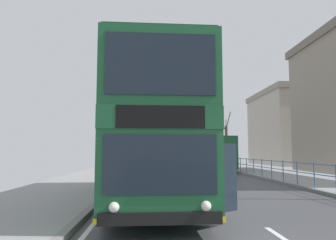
% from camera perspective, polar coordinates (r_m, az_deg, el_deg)
% --- Properties ---
extents(double_decker_bus_main, '(3.41, 10.46, 4.31)m').
position_cam_1_polar(double_decker_bus_main, '(11.34, -2.79, -2.77)').
color(double_decker_bus_main, '#19512D').
rests_on(double_decker_bus_main, ground).
extents(background_bus_far_lane, '(2.70, 10.30, 2.97)m').
position_cam_1_polar(background_bus_far_lane, '(30.86, 7.50, -5.69)').
color(background_bus_far_lane, '#19512D').
rests_on(background_bus_far_lane, ground).
extents(pedestrian_railing_far_kerb, '(0.05, 31.77, 1.09)m').
position_cam_1_polar(pedestrian_railing_far_kerb, '(20.91, 16.92, -7.67)').
color(pedestrian_railing_far_kerb, '#386BA8').
rests_on(pedestrian_railing_far_kerb, ground).
extents(bare_tree_far_00, '(1.97, 3.11, 6.39)m').
position_cam_1_polar(bare_tree_far_00, '(40.26, 10.22, -4.03)').
color(bare_tree_far_00, brown).
rests_on(bare_tree_far_00, ground).
extents(background_building_01, '(8.45, 13.05, 9.82)m').
position_cam_1_polar(background_building_01, '(46.58, 20.87, -1.26)').
color(background_building_01, '#B2A899').
rests_on(background_building_01, ground).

